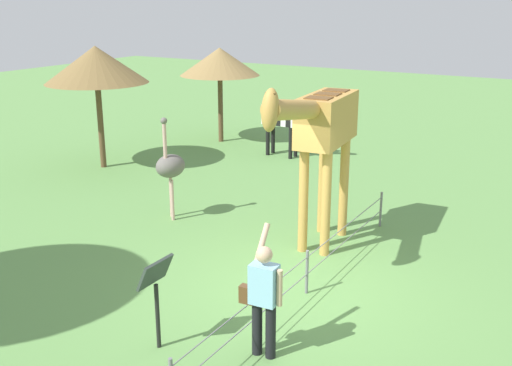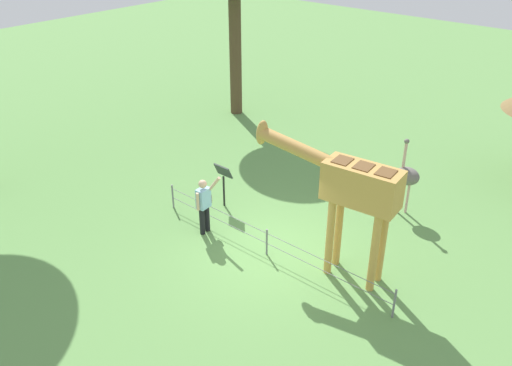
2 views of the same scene
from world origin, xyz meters
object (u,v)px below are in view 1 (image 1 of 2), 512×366
Objects in this scene: visitor at (263,294)px; shade_hut_near at (220,62)px; info_sign at (156,285)px; giraffe at (321,130)px; shade_hut_far at (96,65)px; zebra at (284,118)px; ostrich at (170,166)px.

shade_hut_near is (-10.20, -7.51, 1.71)m from visitor.
visitor is at bearing 113.18° from info_sign.
visitor reaches higher than info_sign.
giraffe is 1.10× the size of shade_hut_far.
zebra is 0.54× the size of shade_hut_far.
ostrich is (5.99, 0.46, 0.01)m from zebra.
shade_hut_near is 2.32× the size of info_sign.
giraffe reaches higher than ostrich.
info_sign is (0.57, -1.33, 0.05)m from visitor.
shade_hut_near is at bearing -134.60° from giraffe.
shade_hut_near is at bearing -150.14° from info_sign.
zebra is at bearing -146.44° from giraffe.
ostrich reaches higher than zebra.
giraffe reaches higher than shade_hut_far.
ostrich is (0.15, -3.41, -1.13)m from giraffe.
shade_hut_far reaches higher than info_sign.
info_sign is at bearing 29.86° from shade_hut_near.
giraffe is 2.12× the size of visitor.
shade_hut_far is (-5.86, -8.61, 1.95)m from visitor.
shade_hut_far reaches higher than shade_hut_near.
ostrich is 5.14m from shade_hut_far.
ostrich reaches higher than visitor.
shade_hut_far is 9.90m from info_sign.
visitor is 12.78m from shade_hut_near.
info_sign is at bearing -66.82° from visitor.
visitor is 10.68m from zebra.
ostrich is 1.70× the size of info_sign.
zebra is 1.37× the size of info_sign.
shade_hut_near reaches higher than visitor.
visitor is 0.77× the size of ostrich.
shade_hut_near is at bearing -154.46° from ostrich.
giraffe reaches higher than visitor.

